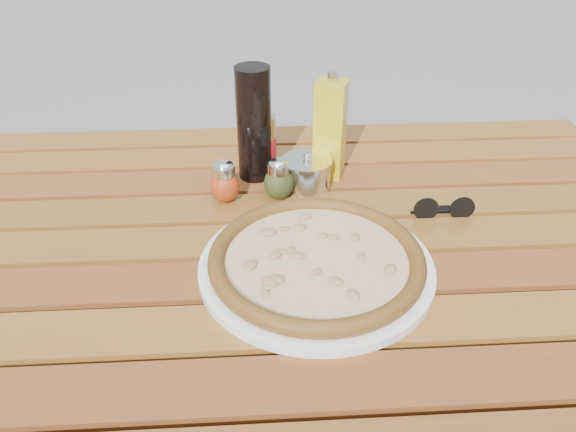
{
  "coord_description": "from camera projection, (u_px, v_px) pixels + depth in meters",
  "views": [
    {
      "loc": [
        -0.05,
        -0.76,
        1.29
      ],
      "look_at": [
        0.0,
        0.02,
        0.78
      ],
      "focal_mm": 35.0,
      "sensor_mm": 36.0,
      "label": 1
    }
  ],
  "objects": [
    {
      "name": "dark_bottle",
      "position": [
        254.0,
        124.0,
        1.06
      ],
      "size": [
        0.09,
        0.09,
        0.22
      ],
      "primitive_type": "cylinder",
      "rotation": [
        0.0,
        0.0,
        0.41
      ],
      "color": "black",
      "rests_on": "table"
    },
    {
      "name": "table",
      "position": [
        289.0,
        273.0,
        0.98
      ],
      "size": [
        1.4,
        0.9,
        0.75
      ],
      "color": "#35190C",
      "rests_on": "ground"
    },
    {
      "name": "sunglasses",
      "position": [
        444.0,
        209.0,
        0.98
      ],
      "size": [
        0.11,
        0.02,
        0.04
      ],
      "rotation": [
        0.0,
        0.0,
        -0.02
      ],
      "color": "black",
      "rests_on": "table"
    },
    {
      "name": "olive_oil_cruet",
      "position": [
        330.0,
        129.0,
        1.07
      ],
      "size": [
        0.07,
        0.07,
        0.21
      ],
      "rotation": [
        0.0,
        0.0,
        -0.32
      ],
      "color": "gold",
      "rests_on": "table"
    },
    {
      "name": "oregano_shaker",
      "position": [
        279.0,
        179.0,
        1.02
      ],
      "size": [
        0.06,
        0.06,
        0.08
      ],
      "rotation": [
        0.0,
        0.0,
        0.14
      ],
      "color": "#3D431B",
      "rests_on": "table"
    },
    {
      "name": "soda_can",
      "position": [
        259.0,
        145.0,
        1.1
      ],
      "size": [
        0.09,
        0.09,
        0.12
      ],
      "rotation": [
        0.0,
        0.0,
        0.4
      ],
      "color": "silver",
      "rests_on": "table"
    },
    {
      "name": "parmesan_tin",
      "position": [
        306.0,
        173.0,
        1.06
      ],
      "size": [
        0.13,
        0.13,
        0.07
      ],
      "rotation": [
        0.0,
        0.0,
        0.4
      ],
      "color": "silver",
      "rests_on": "table"
    },
    {
      "name": "plate",
      "position": [
        316.0,
        267.0,
        0.86
      ],
      "size": [
        0.48,
        0.48,
        0.01
      ],
      "primitive_type": "cylinder",
      "rotation": [
        0.0,
        0.0,
        -0.42
      ],
      "color": "white",
      "rests_on": "table"
    },
    {
      "name": "pizza",
      "position": [
        316.0,
        259.0,
        0.85
      ],
      "size": [
        0.42,
        0.42,
        0.03
      ],
      "rotation": [
        0.0,
        0.0,
        -0.35
      ],
      "color": "beige",
      "rests_on": "plate"
    },
    {
      "name": "pepper_shaker",
      "position": [
        225.0,
        182.0,
        1.02
      ],
      "size": [
        0.06,
        0.06,
        0.08
      ],
      "rotation": [
        0.0,
        0.0,
        -0.12
      ],
      "color": "#BD3C15",
      "rests_on": "table"
    }
  ]
}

